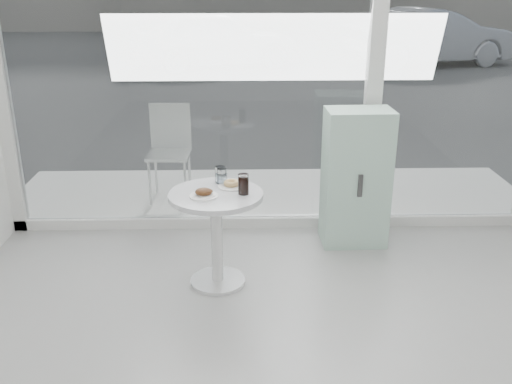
{
  "coord_description": "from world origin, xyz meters",
  "views": [
    {
      "loc": [
        -0.3,
        -2.13,
        2.3
      ],
      "look_at": [
        -0.2,
        1.7,
        0.85
      ],
      "focal_mm": 40.0,
      "sensor_mm": 36.0,
      "label": 1
    }
  ],
  "objects_px": {
    "cola_glass": "(243,185)",
    "car_white": "(214,38)",
    "car_silver": "(429,37)",
    "main_table": "(216,219)",
    "plate_fritter": "(204,193)",
    "plate_donut": "(232,185)",
    "water_tumbler_b": "(222,177)",
    "mint_cabinet": "(356,178)",
    "water_tumbler_a": "(220,175)",
    "patio_chair": "(170,146)"
  },
  "relations": [
    {
      "from": "car_silver",
      "to": "main_table",
      "type": "bearing_deg",
      "value": 141.91
    },
    {
      "from": "water_tumbler_a",
      "to": "mint_cabinet",
      "type": "bearing_deg",
      "value": 22.9
    },
    {
      "from": "patio_chair",
      "to": "car_silver",
      "type": "bearing_deg",
      "value": 61.39
    },
    {
      "from": "water_tumbler_b",
      "to": "plate_donut",
      "type": "bearing_deg",
      "value": -44.6
    },
    {
      "from": "mint_cabinet",
      "to": "cola_glass",
      "type": "relative_size",
      "value": 7.95
    },
    {
      "from": "cola_glass",
      "to": "car_white",
      "type": "bearing_deg",
      "value": 93.56
    },
    {
      "from": "car_white",
      "to": "plate_donut",
      "type": "distance_m",
      "value": 11.42
    },
    {
      "from": "car_white",
      "to": "car_silver",
      "type": "distance_m",
      "value": 5.81
    },
    {
      "from": "main_table",
      "to": "water_tumbler_a",
      "type": "relative_size",
      "value": 5.81
    },
    {
      "from": "main_table",
      "to": "water_tumbler_a",
      "type": "height_order",
      "value": "water_tumbler_a"
    },
    {
      "from": "mint_cabinet",
      "to": "cola_glass",
      "type": "bearing_deg",
      "value": -144.48
    },
    {
      "from": "water_tumbler_a",
      "to": "plate_donut",
      "type": "bearing_deg",
      "value": -49.67
    },
    {
      "from": "patio_chair",
      "to": "cola_glass",
      "type": "xyz_separation_m",
      "value": [
        0.77,
        -1.83,
        0.23
      ]
    },
    {
      "from": "main_table",
      "to": "car_silver",
      "type": "xyz_separation_m",
      "value": [
        5.3,
        11.72,
        0.2
      ]
    },
    {
      "from": "plate_fritter",
      "to": "main_table",
      "type": "bearing_deg",
      "value": 43.37
    },
    {
      "from": "plate_donut",
      "to": "water_tumbler_b",
      "type": "bearing_deg",
      "value": 135.4
    },
    {
      "from": "mint_cabinet",
      "to": "water_tumbler_b",
      "type": "xyz_separation_m",
      "value": [
        -1.17,
        -0.53,
        0.21
      ]
    },
    {
      "from": "water_tumbler_b",
      "to": "mint_cabinet",
      "type": "bearing_deg",
      "value": 24.58
    },
    {
      "from": "plate_donut",
      "to": "water_tumbler_a",
      "type": "xyz_separation_m",
      "value": [
        -0.09,
        0.11,
        0.04
      ]
    },
    {
      "from": "plate_donut",
      "to": "water_tumbler_b",
      "type": "distance_m",
      "value": 0.11
    },
    {
      "from": "main_table",
      "to": "car_silver",
      "type": "distance_m",
      "value": 12.86
    },
    {
      "from": "plate_donut",
      "to": "water_tumbler_a",
      "type": "distance_m",
      "value": 0.15
    },
    {
      "from": "main_table",
      "to": "water_tumbler_b",
      "type": "relative_size",
      "value": 6.1
    },
    {
      "from": "main_table",
      "to": "plate_fritter",
      "type": "bearing_deg",
      "value": -136.63
    },
    {
      "from": "plate_donut",
      "to": "water_tumbler_a",
      "type": "bearing_deg",
      "value": 130.33
    },
    {
      "from": "plate_fritter",
      "to": "water_tumbler_b",
      "type": "relative_size",
      "value": 1.69
    },
    {
      "from": "patio_chair",
      "to": "cola_glass",
      "type": "height_order",
      "value": "patio_chair"
    },
    {
      "from": "car_silver",
      "to": "water_tumbler_b",
      "type": "bearing_deg",
      "value": 141.73
    },
    {
      "from": "patio_chair",
      "to": "car_white",
      "type": "xyz_separation_m",
      "value": [
        0.05,
        9.73,
        0.13
      ]
    },
    {
      "from": "mint_cabinet",
      "to": "water_tumbler_b",
      "type": "distance_m",
      "value": 1.3
    },
    {
      "from": "car_silver",
      "to": "water_tumbler_b",
      "type": "distance_m",
      "value": 12.66
    },
    {
      "from": "water_tumbler_b",
      "to": "patio_chair",
      "type": "bearing_deg",
      "value": 110.73
    },
    {
      "from": "patio_chair",
      "to": "cola_glass",
      "type": "relative_size",
      "value": 6.44
    },
    {
      "from": "water_tumbler_a",
      "to": "water_tumbler_b",
      "type": "relative_size",
      "value": 1.05
    },
    {
      "from": "plate_donut",
      "to": "water_tumbler_b",
      "type": "height_order",
      "value": "water_tumbler_b"
    },
    {
      "from": "car_silver",
      "to": "water_tumbler_b",
      "type": "relative_size",
      "value": 36.36
    },
    {
      "from": "car_silver",
      "to": "mint_cabinet",
      "type": "bearing_deg",
      "value": 145.85
    },
    {
      "from": "water_tumbler_b",
      "to": "water_tumbler_a",
      "type": "bearing_deg",
      "value": 116.0
    },
    {
      "from": "water_tumbler_a",
      "to": "plate_fritter",
      "type": "bearing_deg",
      "value": -109.44
    },
    {
      "from": "car_silver",
      "to": "water_tumbler_a",
      "type": "height_order",
      "value": "car_silver"
    },
    {
      "from": "main_table",
      "to": "patio_chair",
      "type": "height_order",
      "value": "patio_chair"
    },
    {
      "from": "mint_cabinet",
      "to": "water_tumbler_a",
      "type": "relative_size",
      "value": 9.34
    },
    {
      "from": "car_silver",
      "to": "cola_glass",
      "type": "xyz_separation_m",
      "value": [
        -5.09,
        -11.74,
        0.09
      ]
    },
    {
      "from": "plate_donut",
      "to": "water_tumbler_a",
      "type": "height_order",
      "value": "water_tumbler_a"
    },
    {
      "from": "main_table",
      "to": "patio_chair",
      "type": "bearing_deg",
      "value": 107.34
    },
    {
      "from": "car_white",
      "to": "mint_cabinet",
      "type": "bearing_deg",
      "value": 171.48
    },
    {
      "from": "patio_chair",
      "to": "water_tumbler_a",
      "type": "height_order",
      "value": "patio_chair"
    },
    {
      "from": "car_white",
      "to": "cola_glass",
      "type": "relative_size",
      "value": 28.41
    },
    {
      "from": "patio_chair",
      "to": "car_silver",
      "type": "relative_size",
      "value": 0.22
    },
    {
      "from": "water_tumbler_a",
      "to": "cola_glass",
      "type": "bearing_deg",
      "value": -55.1
    }
  ]
}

